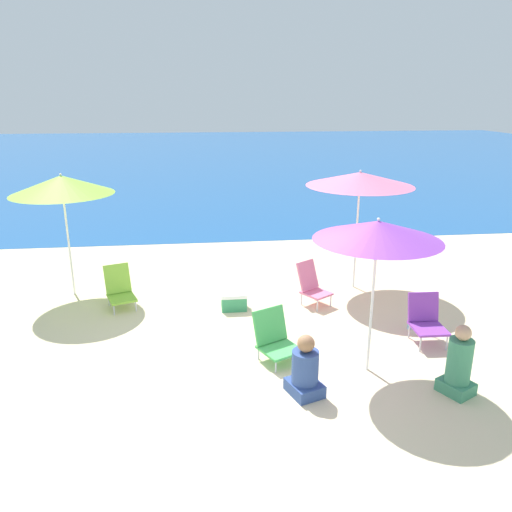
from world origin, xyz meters
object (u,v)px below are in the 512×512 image
object	(u,v)px
beach_chair_lime	(120,288)
person_seated_far	(459,365)
person_seated_near	(305,371)
cooler_box	(234,301)
beach_umbrella_lime	(62,185)
beach_chair_green	(275,337)
beach_umbrella_purple	(378,231)
beach_chair_pink	(312,284)
beach_chair_purple	(426,319)
water_bottle	(410,323)
beach_umbrella_pink	(360,179)

from	to	relation	value
beach_chair_lime	person_seated_far	world-z (taller)	person_seated_far
person_seated_near	cooler_box	size ratio (longest dim) A/B	1.81
beach_umbrella_lime	beach_chair_green	bearing A→B (deg)	-39.65
beach_umbrella_purple	person_seated_near	xyz separation A→B (m)	(-0.97, -0.47, -1.63)
beach_chair_pink	cooler_box	size ratio (longest dim) A/B	1.71
beach_chair_pink	beach_chair_purple	world-z (taller)	beach_chair_pink
person_seated_far	water_bottle	world-z (taller)	person_seated_far
beach_chair_green	person_seated_far	world-z (taller)	person_seated_far
beach_umbrella_pink	beach_umbrella_lime	distance (m)	5.32
beach_chair_green	water_bottle	distance (m)	2.38
water_bottle	cooler_box	distance (m)	2.94
beach_chair_green	cooler_box	bearing A→B (deg)	78.05
water_bottle	cooler_box	size ratio (longest dim) A/B	0.63
person_seated_far	person_seated_near	bearing A→B (deg)	146.27
beach_chair_pink	person_seated_far	size ratio (longest dim) A/B	0.82
beach_chair_lime	person_seated_near	xyz separation A→B (m)	(2.67, -3.05, -0.01)
beach_chair_lime	water_bottle	size ratio (longest dim) A/B	2.60
person_seated_near	water_bottle	xyz separation A→B (m)	(2.04, 1.59, -0.21)
beach_chair_pink	person_seated_near	world-z (taller)	person_seated_near
beach_chair_purple	person_seated_far	distance (m)	1.40
person_seated_far	beach_umbrella_purple	bearing A→B (deg)	116.28
beach_umbrella_purple	beach_chair_pink	distance (m)	2.81
beach_umbrella_lime	water_bottle	bearing A→B (deg)	-20.65
beach_umbrella_purple	person_seated_far	distance (m)	1.93
person_seated_near	beach_umbrella_pink	bearing A→B (deg)	43.88
beach_chair_green	person_seated_near	bearing A→B (deg)	-101.94
beach_umbrella_purple	person_seated_far	world-z (taller)	beach_umbrella_purple
beach_chair_green	beach_chair_purple	distance (m)	2.35
person_seated_far	water_bottle	size ratio (longest dim) A/B	3.32
beach_chair_lime	person_seated_near	bearing A→B (deg)	-68.82
beach_umbrella_lime	water_bottle	size ratio (longest dim) A/B	8.13
beach_umbrella_pink	beach_chair_green	distance (m)	3.68
beach_chair_green	beach_chair_lime	size ratio (longest dim) A/B	1.03
beach_chair_lime	beach_umbrella_pink	bearing A→B (deg)	-14.27
water_bottle	person_seated_near	bearing A→B (deg)	-141.99
beach_umbrella_pink	beach_chair_lime	world-z (taller)	beach_umbrella_pink
beach_umbrella_lime	beach_umbrella_purple	bearing A→B (deg)	-35.37
beach_umbrella_pink	beach_chair_lime	size ratio (longest dim) A/B	3.13
beach_umbrella_pink	beach_chair_lime	bearing A→B (deg)	-174.29
beach_umbrella_purple	beach_chair_green	world-z (taller)	beach_umbrella_purple
cooler_box	beach_umbrella_purple	bearing A→B (deg)	-53.27
beach_umbrella_purple	beach_chair_lime	distance (m)	4.75
beach_umbrella_pink	cooler_box	bearing A→B (deg)	-161.48
beach_chair_green	person_seated_near	size ratio (longest dim) A/B	0.93
beach_umbrella_purple	person_seated_near	bearing A→B (deg)	-154.12
beach_chair_purple	person_seated_near	bearing A→B (deg)	-148.92
beach_umbrella_purple	beach_chair_pink	bearing A→B (deg)	96.52
beach_chair_pink	beach_chair_lime	bearing A→B (deg)	141.41
beach_chair_purple	beach_umbrella_purple	bearing A→B (deg)	-146.00
beach_chair_purple	cooler_box	distance (m)	3.17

